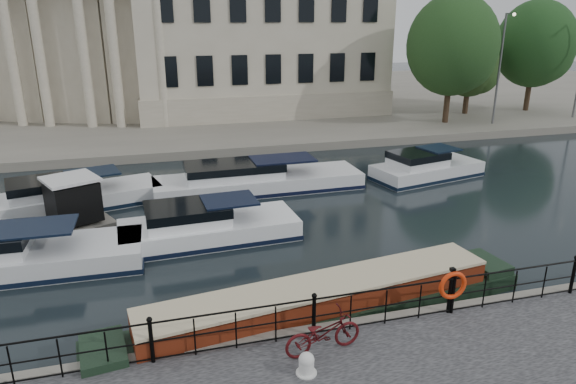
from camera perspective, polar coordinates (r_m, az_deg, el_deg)
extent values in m
plane|color=black|center=(15.80, 0.20, -12.82)|extent=(160.00, 160.00, 0.00)
cube|color=#6B665B|center=(52.69, -11.55, 9.69)|extent=(120.00, 42.00, 0.55)
cylinder|color=black|center=(12.89, -14.93, -15.79)|extent=(0.10, 0.10, 1.10)
sphere|color=black|center=(12.56, -15.17, -13.53)|extent=(0.14, 0.14, 0.14)
cylinder|color=black|center=(13.39, 2.90, -13.66)|extent=(0.10, 0.10, 1.10)
sphere|color=black|center=(13.08, 2.94, -11.44)|extent=(0.14, 0.14, 0.14)
cylinder|color=black|center=(14.99, 17.85, -10.83)|extent=(0.10, 0.10, 1.10)
sphere|color=black|center=(14.71, 18.08, -8.79)|extent=(0.14, 0.14, 0.14)
cylinder|color=black|center=(17.38, 29.10, -8.17)|extent=(0.10, 0.10, 1.10)
cylinder|color=black|center=(13.13, 2.93, -11.82)|extent=(24.00, 0.05, 0.05)
cylinder|color=black|center=(13.39, 2.90, -13.66)|extent=(24.00, 0.04, 0.04)
cylinder|color=black|center=(13.65, 2.86, -15.32)|extent=(24.00, 0.04, 0.04)
cube|color=#ADA38C|center=(46.95, -3.87, 17.88)|extent=(20.00, 14.00, 14.00)
cube|color=#9E937F|center=(47.43, -3.70, 10.61)|extent=(20.30, 14.30, 2.00)
cube|color=#ADA38C|center=(42.03, -15.63, 15.10)|extent=(5.73, 4.06, 11.00)
cylinder|color=#ADA38C|center=(39.23, -13.93, 14.14)|extent=(0.70, 0.70, 9.80)
cylinder|color=#ADA38C|center=(39.96, -18.69, 13.79)|extent=(0.70, 0.70, 9.80)
cube|color=#ADA38C|center=(43.69, -22.36, 14.53)|extent=(5.90, 4.56, 11.00)
cylinder|color=#ADA38C|center=(40.71, -21.69, 13.54)|extent=(0.70, 0.70, 9.80)
cylinder|color=#ADA38C|center=(42.19, -25.83, 13.16)|extent=(0.70, 0.70, 9.80)
cube|color=#ADA38C|center=(46.40, -28.09, 13.94)|extent=(5.99, 4.99, 11.00)
cylinder|color=#ADA38C|center=(43.40, -28.32, 12.90)|extent=(0.70, 0.70, 9.80)
cylinder|color=#59595B|center=(42.32, 22.40, 12.38)|extent=(0.16, 0.16, 8.00)
sphere|color=#FFF2CC|center=(41.48, 23.84, 17.61)|extent=(0.24, 0.24, 0.24)
imported|color=#430C0E|center=(12.86, 3.91, -15.36)|extent=(2.05, 0.93, 1.04)
cylinder|color=silver|center=(12.37, 2.06, -18.82)|extent=(0.35, 0.35, 0.36)
sphere|color=silver|center=(12.26, 2.07, -18.14)|extent=(0.36, 0.36, 0.36)
cylinder|color=silver|center=(12.47, 2.05, -19.42)|extent=(0.49, 0.49, 0.03)
cylinder|color=black|center=(14.93, 17.58, -10.45)|extent=(0.11, 0.11, 1.31)
cube|color=black|center=(14.63, 17.84, -8.20)|extent=(0.13, 0.13, 0.09)
torus|color=red|center=(14.77, 17.84, -9.85)|extent=(0.83, 0.13, 0.83)
cube|color=black|center=(15.27, 3.77, -13.65)|extent=(13.22, 3.44, 0.79)
cube|color=#5F1E0D|center=(14.93, 3.82, -11.55)|extent=(10.59, 2.84, 0.61)
cube|color=#C3B48E|center=(14.73, 3.85, -10.21)|extent=(10.59, 2.89, 0.09)
cube|color=#6B665B|center=(23.35, -22.46, -3.34)|extent=(3.40, 3.18, 0.23)
cube|color=black|center=(23.00, -22.78, -0.91)|extent=(2.39, 2.39, 1.63)
cube|color=silver|center=(22.72, -23.08, 1.35)|extent=(2.63, 2.63, 0.11)
cube|color=silver|center=(20.21, -29.13, -7.32)|extent=(9.32, 2.89, 1.20)
cube|color=black|center=(20.24, -29.10, -7.53)|extent=(9.41, 2.92, 0.18)
cube|color=black|center=(19.42, -26.61, -3.57)|extent=(2.82, 1.93, 0.08)
cube|color=white|center=(20.46, -8.67, -4.69)|extent=(6.97, 2.92, 1.20)
cube|color=black|center=(20.49, -8.66, -4.89)|extent=(7.04, 2.94, 0.18)
cube|color=white|center=(20.04, -11.10, -2.72)|extent=(3.18, 2.26, 0.90)
cube|color=black|center=(20.11, -6.56, -0.89)|extent=(2.14, 1.90, 0.08)
cube|color=silver|center=(25.50, -22.60, -1.17)|extent=(7.97, 4.24, 1.20)
cube|color=black|center=(25.53, -22.58, -1.34)|extent=(8.05, 4.28, 0.18)
cube|color=silver|center=(25.18, -24.88, 0.32)|extent=(3.81, 2.81, 0.90)
cube|color=black|center=(25.20, -20.94, 2.05)|extent=(2.63, 2.25, 0.08)
cube|color=silver|center=(25.96, -3.24, 0.64)|extent=(10.44, 2.86, 1.20)
cube|color=black|center=(25.99, -3.24, 0.47)|extent=(10.54, 2.89, 0.18)
cube|color=silver|center=(25.47, -6.01, 2.21)|extent=(4.71, 2.30, 0.90)
cube|color=black|center=(25.87, -0.60, 3.72)|extent=(3.15, 1.95, 0.08)
cube|color=silver|center=(28.98, 15.14, 1.95)|extent=(6.47, 3.74, 1.20)
cube|color=black|center=(29.00, 15.13, 1.79)|extent=(6.54, 3.77, 0.18)
cube|color=silver|center=(28.27, 14.20, 3.40)|extent=(3.11, 2.58, 0.90)
cube|color=black|center=(29.13, 16.43, 4.67)|extent=(2.15, 2.09, 0.08)
cylinder|color=black|center=(41.94, 17.24, 9.51)|extent=(0.44, 0.44, 3.11)
ellipsoid|color=#183A12|center=(41.53, 17.82, 15.26)|extent=(6.76, 6.76, 7.47)
sphere|color=#183A12|center=(41.57, 18.71, 13.94)|extent=(4.98, 4.98, 4.98)
cylinder|color=black|center=(46.56, 19.18, 9.56)|extent=(0.44, 0.44, 2.14)
ellipsoid|color=#1C3711|center=(46.23, 19.57, 13.10)|extent=(4.64, 4.64, 5.13)
sphere|color=#1C3711|center=(46.30, 20.39, 12.25)|extent=(3.42, 3.42, 3.42)
cylinder|color=black|center=(50.10, 25.11, 9.94)|extent=(0.44, 0.44, 3.03)
ellipsoid|color=#143A12|center=(49.76, 25.78, 14.60)|extent=(6.58, 6.58, 7.27)
sphere|color=#143A12|center=(49.89, 26.47, 13.50)|extent=(4.84, 4.84, 4.84)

